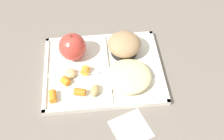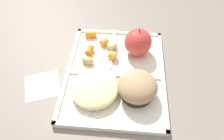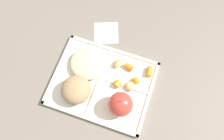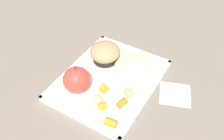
{
  "view_description": "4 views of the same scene",
  "coord_description": "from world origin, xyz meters",
  "px_view_note": "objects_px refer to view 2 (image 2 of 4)",
  "views": [
    {
      "loc": [
        -0.03,
        -0.55,
        0.69
      ],
      "look_at": [
        0.02,
        -0.03,
        0.05
      ],
      "focal_mm": 46.15,
      "sensor_mm": 36.0,
      "label": 1
    },
    {
      "loc": [
        0.39,
        0.02,
        0.48
      ],
      "look_at": [
        0.02,
        -0.01,
        0.05
      ],
      "focal_mm": 33.97,
      "sensor_mm": 36.0,
      "label": 2
    },
    {
      "loc": [
        -0.11,
        0.23,
        0.83
      ],
      "look_at": [
        -0.02,
        -0.04,
        0.07
      ],
      "focal_mm": 38.33,
      "sensor_mm": 36.0,
      "label": 3
    },
    {
      "loc": [
        -0.49,
        -0.3,
        0.61
      ],
      "look_at": [
        -0.01,
        -0.02,
        0.07
      ],
      "focal_mm": 41.69,
      "sensor_mm": 36.0,
      "label": 4
    }
  ],
  "objects_px": {
    "green_apple": "(138,42)",
    "bran_muffin": "(137,88)",
    "plastic_fork": "(86,99)",
    "lunch_tray": "(115,73)"
  },
  "relations": [
    {
      "from": "green_apple",
      "to": "bran_muffin",
      "type": "distance_m",
      "value": 0.16
    },
    {
      "from": "lunch_tray",
      "to": "bran_muffin",
      "type": "height_order",
      "value": "bran_muffin"
    },
    {
      "from": "plastic_fork",
      "to": "green_apple",
      "type": "bearing_deg",
      "value": 144.8
    },
    {
      "from": "green_apple",
      "to": "plastic_fork",
      "type": "xyz_separation_m",
      "value": [
        0.18,
        -0.13,
        -0.04
      ]
    },
    {
      "from": "lunch_tray",
      "to": "green_apple",
      "type": "xyz_separation_m",
      "value": [
        -0.09,
        0.06,
        0.05
      ]
    },
    {
      "from": "green_apple",
      "to": "bran_muffin",
      "type": "relative_size",
      "value": 0.91
    },
    {
      "from": "lunch_tray",
      "to": "green_apple",
      "type": "bearing_deg",
      "value": 144.88
    },
    {
      "from": "bran_muffin",
      "to": "plastic_fork",
      "type": "height_order",
      "value": "bran_muffin"
    },
    {
      "from": "bran_muffin",
      "to": "plastic_fork",
      "type": "bearing_deg",
      "value": -79.14
    },
    {
      "from": "green_apple",
      "to": "plastic_fork",
      "type": "relative_size",
      "value": 0.59
    }
  ]
}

